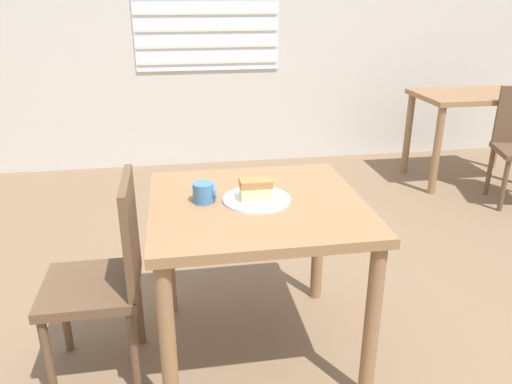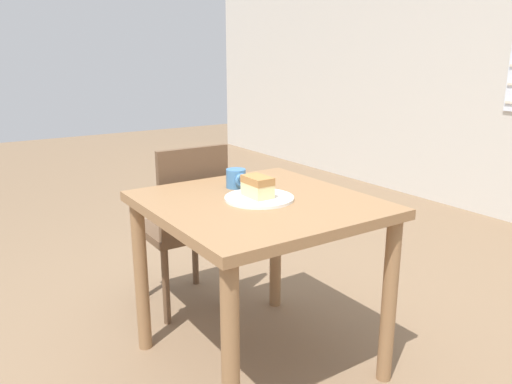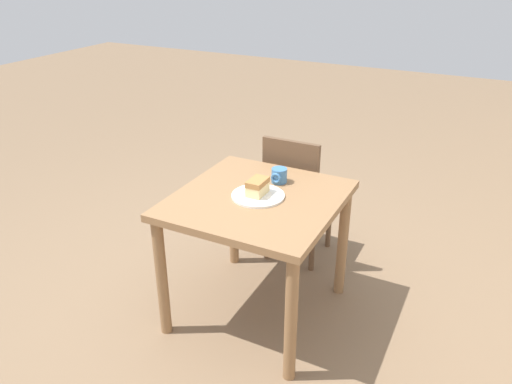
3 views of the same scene
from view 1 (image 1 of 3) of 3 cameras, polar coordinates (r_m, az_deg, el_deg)
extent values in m
cube|color=beige|center=(4.62, -4.39, 20.29)|extent=(10.00, 0.06, 2.80)
cube|color=beige|center=(4.59, -5.46, 14.51)|extent=(1.24, 0.01, 0.02)
cube|color=beige|center=(4.58, -5.52, 16.21)|extent=(1.24, 0.01, 0.02)
cube|color=beige|center=(4.57, -5.59, 17.93)|extent=(1.24, 0.01, 0.02)
cube|color=beige|center=(4.56, -5.65, 19.65)|extent=(1.24, 0.01, 0.02)
cube|color=olive|center=(2.03, 0.09, -1.55)|extent=(0.86, 0.83, 0.04)
cylinder|color=olive|center=(1.89, -10.02, -17.04)|extent=(0.06, 0.06, 0.69)
cylinder|color=olive|center=(2.01, 13.09, -14.59)|extent=(0.06, 0.06, 0.69)
cylinder|color=olive|center=(2.50, -10.07, -6.55)|extent=(0.06, 0.06, 0.69)
cylinder|color=olive|center=(2.59, 7.12, -5.27)|extent=(0.06, 0.06, 0.69)
cube|color=olive|center=(4.55, 23.94, 10.04)|extent=(0.98, 0.61, 0.04)
cylinder|color=olive|center=(4.20, 19.94, 4.42)|extent=(0.06, 0.06, 0.71)
cylinder|color=olive|center=(4.63, 16.97, 6.34)|extent=(0.06, 0.06, 0.71)
cylinder|color=olive|center=(5.08, 25.97, 6.39)|extent=(0.06, 0.06, 0.71)
cube|color=brown|center=(2.15, -18.34, -10.29)|extent=(0.38, 0.38, 0.04)
cylinder|color=brown|center=(2.43, -21.05, -12.77)|extent=(0.04, 0.04, 0.40)
cylinder|color=brown|center=(2.18, -22.61, -17.53)|extent=(0.04, 0.04, 0.40)
cylinder|color=brown|center=(2.38, -13.26, -12.55)|extent=(0.04, 0.04, 0.40)
cylinder|color=brown|center=(2.12, -13.71, -17.45)|extent=(0.04, 0.04, 0.40)
cube|color=brown|center=(2.02, -14.17, -4.38)|extent=(0.03, 0.36, 0.43)
cylinder|color=brown|center=(4.10, 26.47, 0.64)|extent=(0.04, 0.04, 0.40)
cylinder|color=brown|center=(4.38, 25.13, 2.16)|extent=(0.04, 0.04, 0.40)
cylinder|color=white|center=(2.03, 0.07, -0.84)|extent=(0.28, 0.28, 0.01)
cube|color=#E5CC89|center=(2.01, -0.02, -0.04)|extent=(0.13, 0.08, 0.05)
cube|color=#A3703D|center=(1.99, -0.02, 1.06)|extent=(0.13, 0.08, 0.03)
cylinder|color=teal|center=(2.01, -6.03, -0.07)|extent=(0.09, 0.09, 0.08)
torus|color=teal|center=(2.02, -4.82, 0.00)|extent=(0.02, 0.06, 0.06)
camera|label=2|loc=(2.05, 57.84, 5.07)|focal=35.00mm
camera|label=3|loc=(3.75, 33.16, 24.19)|focal=35.00mm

